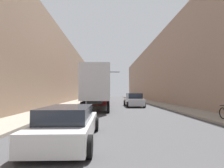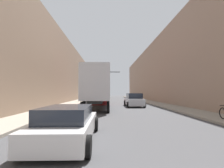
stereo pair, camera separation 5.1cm
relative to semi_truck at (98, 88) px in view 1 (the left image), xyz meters
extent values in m
cube|color=gray|center=(8.62, 9.15, -2.28)|extent=(2.64, 80.00, 0.15)
cube|color=gray|center=(-4.43, 9.15, -2.28)|extent=(2.64, 80.00, 0.15)
cube|color=#997A66|center=(12.94, 9.15, 3.52)|extent=(6.00, 80.00, 11.75)
cube|color=#846B56|center=(-8.75, 9.15, 3.19)|extent=(6.00, 80.00, 11.08)
cube|color=silver|center=(0.00, -1.31, 0.33)|extent=(2.57, 9.96, 3.17)
cube|color=black|center=(0.00, -1.31, -1.41)|extent=(1.28, 9.96, 0.24)
cube|color=maroon|center=(0.00, 5.12, -0.88)|extent=(2.57, 2.90, 2.95)
cylinder|color=black|center=(-1.13, -5.09, -1.86)|extent=(0.25, 1.00, 1.00)
cylinder|color=black|center=(1.13, -5.09, -1.86)|extent=(0.25, 1.00, 1.00)
cylinder|color=black|center=(-1.13, -3.89, -1.86)|extent=(0.25, 1.00, 1.00)
cylinder|color=black|center=(1.13, -3.89, -1.86)|extent=(0.25, 1.00, 1.00)
cylinder|color=black|center=(-1.13, 5.12, -1.86)|extent=(0.25, 1.00, 1.00)
cylinder|color=black|center=(1.13, 5.12, -1.86)|extent=(0.25, 1.00, 1.00)
cube|color=silver|center=(-0.41, -13.78, -1.87)|extent=(1.80, 4.73, 0.62)
cube|color=#1E232D|center=(-0.41, -14.02, -1.31)|extent=(1.59, 2.60, 0.50)
cylinder|color=black|center=(-1.31, -12.11, -2.04)|extent=(0.25, 0.64, 0.64)
cylinder|color=black|center=(0.49, -12.11, -2.04)|extent=(0.25, 0.64, 0.64)
cylinder|color=black|center=(-1.31, -15.55, -2.04)|extent=(0.25, 0.64, 0.64)
cylinder|color=black|center=(0.49, -15.55, -2.04)|extent=(0.25, 0.64, 0.64)
cube|color=#B7B7BC|center=(4.46, 1.85, -1.75)|extent=(1.94, 4.92, 0.83)
cube|color=#1E232D|center=(4.46, 1.60, -1.01)|extent=(1.70, 2.71, 0.66)
cylinder|color=black|center=(3.49, 3.61, -2.01)|extent=(0.25, 0.70, 0.70)
cylinder|color=black|center=(5.42, 3.61, -2.01)|extent=(0.25, 0.70, 0.70)
cylinder|color=black|center=(3.49, -0.01, -2.01)|extent=(0.25, 0.70, 0.70)
cylinder|color=black|center=(5.42, -0.01, -2.01)|extent=(0.25, 0.70, 0.70)
cylinder|color=black|center=(-2.96, 14.29, 0.72)|extent=(0.20, 0.20, 6.15)
cube|color=black|center=(0.31, 14.29, 3.49)|extent=(6.55, 0.12, 0.12)
cube|color=black|center=(-0.78, 14.29, 2.98)|extent=(0.30, 0.24, 0.90)
sphere|color=red|center=(-0.78, 14.15, 2.98)|extent=(0.18, 0.18, 0.18)
cube|color=black|center=(1.40, 14.29, 2.98)|extent=(0.30, 0.24, 0.90)
sphere|color=red|center=(1.40, 14.15, 3.26)|extent=(0.18, 0.18, 0.18)
torus|color=black|center=(8.21, -9.78, -1.85)|extent=(0.06, 0.72, 0.72)
cube|color=black|center=(8.21, -9.83, -1.37)|extent=(0.44, 0.04, 0.04)
camera|label=1|loc=(1.01, -20.44, -0.54)|focal=28.00mm
camera|label=2|loc=(1.06, -20.44, -0.54)|focal=28.00mm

